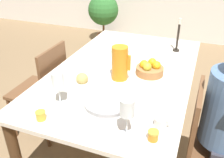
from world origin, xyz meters
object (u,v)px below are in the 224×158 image
red_pitcher (120,63)px  potted_plant (103,12)px  teacup_near_person (161,123)px  teacup_across (132,53)px  fruit_bowl (150,69)px  chair_person_side (211,147)px  serving_tray (107,102)px  candlestick_tall (178,39)px  jam_jar_amber (41,115)px  bread_plate (82,81)px  jam_jar_red (153,135)px  chair_opposite (44,89)px  wine_glass_water (58,81)px  wine_glass_juice (127,109)px

red_pitcher → potted_plant: 2.79m
teacup_near_person → teacup_across: size_ratio=1.00×
teacup_across → fruit_bowl: 0.36m
teacup_across → chair_person_side: bearing=-40.3°
serving_tray → candlestick_tall: size_ratio=0.99×
potted_plant → fruit_bowl: bearing=-59.8°
red_pitcher → candlestick_tall: bearing=65.5°
teacup_near_person → teacup_across: 0.96m
serving_tray → potted_plant: (-1.22, 2.84, -0.21)m
red_pitcher → jam_jar_amber: bearing=-112.4°
teacup_across → bread_plate: bearing=-107.2°
jam_jar_red → teacup_across: bearing=112.7°
bread_plate → potted_plant: 2.85m
chair_person_side → red_pitcher: red_pitcher is taller
chair_opposite → jam_jar_red: bearing=-118.1°
wine_glass_water → bread_plate: bearing=87.2°
fruit_bowl → potted_plant: bearing=120.2°
wine_glass_juice → potted_plant: bearing=114.8°
teacup_near_person → jam_jar_red: teacup_near_person is taller
red_pitcher → chair_opposite: bearing=177.0°
bread_plate → candlestick_tall: size_ratio=0.67×
serving_tray → wine_glass_juice: bearing=-48.6°
jam_jar_red → fruit_bowl: (-0.18, 0.69, 0.01)m
potted_plant → jam_jar_amber: bearing=-73.4°
teacup_near_person → serving_tray: size_ratio=0.40×
wine_glass_juice → fruit_bowl: (-0.05, 0.71, -0.12)m
teacup_across → jam_jar_amber: (-0.22, -1.04, 0.01)m
chair_opposite → fruit_bowl: (0.91, 0.11, 0.31)m
fruit_bowl → candlestick_tall: (0.12, 0.53, 0.07)m
chair_opposite → wine_glass_water: bearing=-134.1°
jam_jar_red → bread_plate: bearing=147.2°
bread_plate → potted_plant: potted_plant is taller
teacup_across → jam_jar_red: size_ratio=2.09×
wine_glass_water → serving_tray: size_ratio=0.74×
potted_plant → candlestick_tall: bearing=-50.8°
jam_jar_red → fruit_bowl: fruit_bowl is taller
wine_glass_water → wine_glass_juice: (0.47, -0.12, -0.00)m
fruit_bowl → teacup_near_person: bearing=-71.1°
red_pitcher → wine_glass_juice: 0.61m
serving_tray → bread_plate: bearing=146.5°
candlestick_tall → bread_plate: bearing=-122.1°
chair_opposite → serving_tray: bearing=-116.2°
candlestick_tall → potted_plant: size_ratio=0.36×
fruit_bowl → potted_plant: 2.74m
fruit_bowl → chair_opposite: bearing=-173.2°
bread_plate → jam_jar_red: size_ratio=3.50×
chair_opposite → wine_glass_juice: 1.21m
chair_person_side → red_pitcher: bearing=-105.4°
jam_jar_red → potted_plant: potted_plant is taller
chair_person_side → candlestick_tall: size_ratio=2.90×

